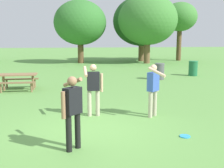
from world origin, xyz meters
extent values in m
plane|color=#609947|center=(0.00, 0.00, 0.00)|extent=(120.00, 120.00, 0.00)
cylinder|color=#B7AD93|center=(2.14, 1.09, 0.41)|extent=(0.13, 0.13, 0.82)
cylinder|color=#B7AD93|center=(1.94, 0.91, 0.41)|extent=(0.13, 0.13, 0.82)
cube|color=#3856B7|center=(2.04, 1.00, 1.11)|extent=(0.43, 0.42, 0.58)
sphere|color=beige|center=(2.04, 1.00, 1.53)|extent=(0.21, 0.21, 0.21)
cylinder|color=beige|center=(2.23, 1.18, 1.06)|extent=(0.09, 0.09, 0.58)
cylinder|color=beige|center=(2.03, 0.62, 1.45)|extent=(0.45, 0.49, 0.28)
cylinder|color=black|center=(-0.51, -1.33, 0.41)|extent=(0.13, 0.13, 0.82)
cylinder|color=black|center=(-0.32, -1.15, 0.41)|extent=(0.13, 0.13, 0.82)
cube|color=black|center=(-0.42, -1.24, 1.11)|extent=(0.43, 0.42, 0.58)
sphere|color=#9E7051|center=(-0.42, -1.24, 1.53)|extent=(0.21, 0.21, 0.21)
cylinder|color=#9E7051|center=(-0.61, -1.42, 1.06)|extent=(0.09, 0.09, 0.58)
cylinder|color=#9E7051|center=(-0.41, -0.86, 1.45)|extent=(0.45, 0.49, 0.28)
cylinder|color=#B7AD93|center=(0.35, 1.34, 0.41)|extent=(0.13, 0.13, 0.82)
cylinder|color=#B7AD93|center=(0.09, 1.33, 0.41)|extent=(0.13, 0.13, 0.82)
cube|color=black|center=(0.22, 1.33, 1.11)|extent=(0.38, 0.23, 0.58)
sphere|color=tan|center=(0.22, 1.33, 1.53)|extent=(0.21, 0.21, 0.21)
cylinder|color=tan|center=(0.48, 1.34, 1.06)|extent=(0.09, 0.09, 0.58)
cylinder|color=tan|center=(-0.04, 1.05, 1.45)|extent=(0.10, 0.58, 0.28)
cylinder|color=#2D9EDB|center=(2.34, -0.84, 0.01)|extent=(0.27, 0.27, 0.03)
cube|color=olive|center=(-2.97, 6.09, 0.74)|extent=(1.71, 0.77, 0.06)
cube|color=olive|center=(-2.96, 5.51, 0.44)|extent=(1.70, 0.27, 0.05)
cube|color=olive|center=(-2.97, 6.67, 0.44)|extent=(1.70, 0.27, 0.05)
cylinder|color=olive|center=(-3.63, 6.09, 0.35)|extent=(0.11, 0.11, 0.71)
cylinder|color=olive|center=(-3.62, 5.51, 0.21)|extent=(0.09, 0.09, 0.41)
cylinder|color=olive|center=(-3.63, 6.67, 0.21)|extent=(0.09, 0.09, 0.41)
cylinder|color=olive|center=(-2.30, 6.10, 0.35)|extent=(0.11, 0.11, 0.71)
cylinder|color=olive|center=(-2.30, 5.52, 0.21)|extent=(0.09, 0.09, 0.41)
cylinder|color=olive|center=(-2.31, 6.68, 0.21)|extent=(0.09, 0.09, 0.41)
cylinder|color=#515156|center=(4.61, 8.34, 0.45)|extent=(0.56, 0.56, 0.90)
cylinder|color=slate|center=(4.61, 8.34, 0.93)|extent=(0.59, 0.59, 0.06)
cylinder|color=#1E663D|center=(7.26, 9.57, 0.45)|extent=(0.56, 0.56, 0.90)
cylinder|color=#287A4B|center=(7.26, 9.57, 0.93)|extent=(0.59, 0.59, 0.06)
cylinder|color=brown|center=(0.32, 19.42, 1.23)|extent=(0.56, 0.56, 2.47)
ellipsoid|color=#33702D|center=(0.32, 19.42, 3.83)|extent=(4.94, 4.94, 4.20)
cylinder|color=brown|center=(6.58, 18.36, 1.28)|extent=(0.58, 0.58, 2.56)
ellipsoid|color=#3D7A33|center=(6.58, 18.36, 4.09)|extent=(5.53, 5.53, 4.70)
cylinder|color=brown|center=(6.63, 20.73, 1.23)|extent=(0.60, 0.60, 2.46)
ellipsoid|color=#21511E|center=(6.63, 20.73, 4.09)|extent=(5.91, 5.91, 5.02)
cylinder|color=brown|center=(10.78, 20.98, 1.80)|extent=(0.50, 0.50, 3.61)
ellipsoid|color=#3D7A33|center=(10.78, 20.98, 4.58)|extent=(3.54, 3.54, 3.01)
camera|label=1|loc=(-0.37, -7.01, 2.45)|focal=43.67mm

